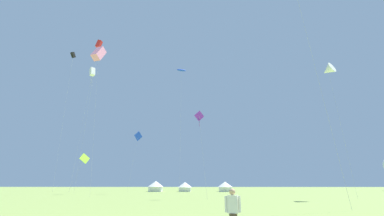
{
  "coord_description": "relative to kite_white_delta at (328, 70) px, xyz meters",
  "views": [
    {
      "loc": [
        1.27,
        -4.53,
        1.87
      ],
      "look_at": [
        0.0,
        32.0,
        12.66
      ],
      "focal_mm": 24.27,
      "sensor_mm": 36.0,
      "label": 1
    }
  ],
  "objects": [
    {
      "name": "kite_blue_diamond",
      "position": [
        -35.68,
        26.17,
        -5.52
      ],
      "size": [
        2.58,
        1.99,
        14.78
      ],
      "color": "blue",
      "rests_on": "ground"
    },
    {
      "name": "kite_white_box",
      "position": [
        -49.26,
        26.06,
        12.27
      ],
      "size": [
        2.51,
        2.16,
        32.48
      ],
      "color": "white",
      "rests_on": "ground"
    },
    {
      "name": "person_spectator",
      "position": [
        -18.81,
        -27.94,
        -18.09
      ],
      "size": [
        0.57,
        0.31,
        1.73
      ],
      "color": "#473828",
      "rests_on": "ground"
    },
    {
      "name": "festival_tent_left",
      "position": [
        -24.33,
        34.52,
        -17.58
      ],
      "size": [
        3.78,
        3.78,
        2.46
      ],
      "color": "white",
      "rests_on": "ground"
    },
    {
      "name": "kite_black_box",
      "position": [
        -49.89,
        16.31,
        12.03
      ],
      "size": [
        1.57,
        2.91,
        31.92
      ],
      "color": "black",
      "rests_on": "ground"
    },
    {
      "name": "festival_tent_right",
      "position": [
        -32.19,
        34.52,
        -17.43
      ],
      "size": [
        4.21,
        4.21,
        2.73
      ],
      "color": "white",
      "rests_on": "ground"
    },
    {
      "name": "kite_pink_box",
      "position": [
        -38.01,
        3.19,
        5.27
      ],
      "size": [
        2.46,
        2.85,
        25.72
      ],
      "color": "pink",
      "rests_on": "ground"
    },
    {
      "name": "festival_tent_center",
      "position": [
        -13.62,
        34.52,
        -17.51
      ],
      "size": [
        3.96,
        3.96,
        2.57
      ],
      "color": "white",
      "rests_on": "ground"
    },
    {
      "name": "kite_white_delta",
      "position": [
        0.0,
        0.0,
        0.0
      ],
      "size": [
        2.64,
        2.68,
        20.04
      ],
      "color": "white",
      "rests_on": "ground"
    },
    {
      "name": "kite_lime_diamond",
      "position": [
        -43.66,
        14.96,
        -12.04
      ],
      "size": [
        2.9,
        2.03,
        8.04
      ],
      "color": "#99DB2D",
      "rests_on": "ground"
    },
    {
      "name": "kite_blue_parafoil",
      "position": [
        -24.69,
        22.59,
        10.69
      ],
      "size": [
        2.53,
        1.63,
        30.19
      ],
      "color": "blue",
      "rests_on": "ground"
    },
    {
      "name": "kite_red_box",
      "position": [
        -45.39,
        19.43,
        16.76
      ],
      "size": [
        1.73,
        2.2,
        36.86
      ],
      "color": "red",
      "rests_on": "ground"
    },
    {
      "name": "kite_purple_diamond",
      "position": [
        -20.11,
        -0.45,
        -7.6
      ],
      "size": [
        1.71,
        2.41,
        12.43
      ],
      "color": "purple",
      "rests_on": "ground"
    }
  ]
}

